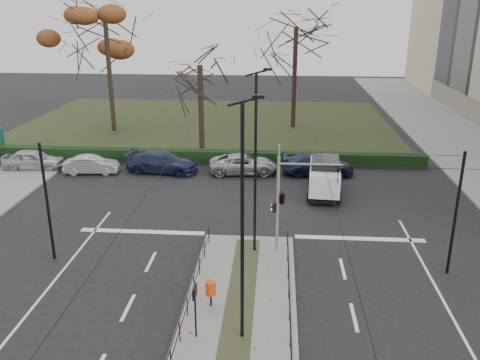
% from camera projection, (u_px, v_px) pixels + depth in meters
% --- Properties ---
extents(ground, '(140.00, 140.00, 0.00)m').
position_uv_depth(ground, '(243.00, 287.00, 22.90)').
color(ground, black).
rests_on(ground, ground).
extents(median_island, '(4.40, 15.00, 0.14)m').
position_uv_depth(median_island, '(238.00, 318.00, 20.52)').
color(median_island, slate).
rests_on(median_island, ground).
extents(sidewalk_east, '(8.00, 90.00, 0.14)m').
position_uv_depth(sidewalk_east, '(476.00, 155.00, 42.31)').
color(sidewalk_east, slate).
rests_on(sidewalk_east, ground).
extents(park, '(38.00, 26.00, 0.10)m').
position_uv_depth(park, '(207.00, 124.00, 53.41)').
color(park, black).
rests_on(park, ground).
extents(hedge, '(38.00, 1.00, 1.00)m').
position_uv_depth(hedge, '(184.00, 156.00, 40.65)').
color(hedge, black).
rests_on(hedge, ground).
extents(median_railing, '(4.14, 13.24, 0.92)m').
position_uv_depth(median_railing, '(238.00, 300.00, 20.13)').
color(median_railing, black).
rests_on(median_railing, median_island).
extents(catenary, '(20.00, 34.00, 6.00)m').
position_uv_depth(catenary, '(245.00, 203.00, 23.29)').
color(catenary, black).
rests_on(catenary, ground).
extents(traffic_light, '(3.44, 1.91, 5.00)m').
position_uv_depth(traffic_light, '(284.00, 197.00, 25.10)').
color(traffic_light, gray).
rests_on(traffic_light, median_island).
extents(litter_bin, '(0.44, 0.44, 1.12)m').
position_uv_depth(litter_bin, '(211.00, 288.00, 21.01)').
color(litter_bin, black).
rests_on(litter_bin, median_island).
extents(info_panel, '(0.12, 0.56, 2.17)m').
position_uv_depth(info_panel, '(195.00, 297.00, 18.73)').
color(info_panel, black).
rests_on(info_panel, median_island).
extents(streetlamp_median_near, '(0.77, 0.16, 9.20)m').
position_uv_depth(streetlamp_median_near, '(243.00, 224.00, 17.74)').
color(streetlamp_median_near, black).
rests_on(streetlamp_median_near, median_island).
extents(streetlamp_median_far, '(0.77, 0.16, 9.19)m').
position_uv_depth(streetlamp_median_far, '(256.00, 163.00, 24.44)').
color(streetlamp_median_far, black).
rests_on(streetlamp_median_far, median_island).
extents(parked_car_first, '(4.68, 2.12, 1.56)m').
position_uv_depth(parked_car_first, '(33.00, 160.00, 38.69)').
color(parked_car_first, '#A3A6AB').
rests_on(parked_car_first, ground).
extents(parked_car_second, '(4.13, 1.82, 1.32)m').
position_uv_depth(parked_car_second, '(91.00, 165.00, 37.88)').
color(parked_car_second, '#A3A6AB').
rests_on(parked_car_second, ground).
extents(parked_car_third, '(5.55, 2.75, 1.55)m').
position_uv_depth(parked_car_third, '(162.00, 162.00, 38.09)').
color(parked_car_third, '#1D2543').
rests_on(parked_car_third, ground).
extents(parked_car_fourth, '(5.31, 2.83, 1.42)m').
position_uv_depth(parked_car_fourth, '(244.00, 164.00, 37.90)').
color(parked_car_fourth, '#A3A6AB').
rests_on(parked_car_fourth, ground).
extents(white_van, '(2.43, 4.82, 2.48)m').
position_uv_depth(white_van, '(324.00, 176.00, 33.51)').
color(white_van, silver).
rests_on(white_van, ground).
extents(rust_tree, '(10.02, 10.02, 13.73)m').
position_uv_depth(rust_tree, '(105.00, 20.00, 46.95)').
color(rust_tree, black).
rests_on(rust_tree, park).
extents(bare_tree_center, '(8.51, 8.51, 13.03)m').
position_uv_depth(bare_tree_center, '(296.00, 34.00, 48.95)').
color(bare_tree_center, black).
rests_on(bare_tree_center, park).
extents(bare_tree_near, '(5.60, 5.60, 9.72)m').
position_uv_depth(bare_tree_near, '(200.00, 72.00, 40.36)').
color(bare_tree_near, black).
rests_on(bare_tree_near, park).
extents(parked_car_fifth, '(5.36, 2.41, 1.53)m').
position_uv_depth(parked_car_fifth, '(318.00, 164.00, 37.62)').
color(parked_car_fifth, '#1D2543').
rests_on(parked_car_fifth, ground).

